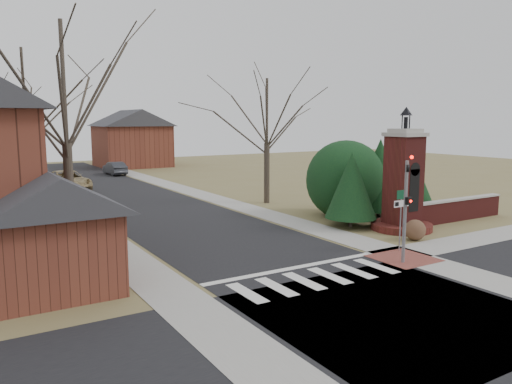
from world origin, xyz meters
TOP-DOWN VIEW (x-y plane):
  - ground at (0.00, 0.00)m, footprint 120.00×120.00m
  - main_street at (0.00, 22.00)m, footprint 8.00×70.00m
  - cross_street at (0.00, -3.00)m, footprint 120.00×8.00m
  - crosswalk_zone at (0.00, 0.80)m, footprint 8.00×2.20m
  - stop_bar at (0.00, 2.30)m, footprint 8.00×0.35m
  - sidewalk_right_main at (5.20, 22.00)m, footprint 2.00×60.00m
  - sidewalk_left at (-5.20, 22.00)m, footprint 2.00×60.00m
  - curb_apron at (4.80, 1.00)m, footprint 2.40×2.40m
  - traffic_signal_pole at (4.30, 0.57)m, footprint 0.28×0.41m
  - sign_post at (5.59, 1.99)m, footprint 0.90×0.07m
  - brick_gate_monument at (9.00, 4.99)m, footprint 3.20×3.20m
  - brick_garden_wall at (13.50, 5.00)m, footprint 7.50×0.50m
  - garage_left at (-8.52, 4.49)m, footprint 4.80×4.80m
  - house_distant_right at (7.99, 47.99)m, footprint 8.80×8.80m
  - evergreen_near at (7.20, 7.00)m, footprint 2.80×2.80m
  - evergreen_mid at (10.50, 8.20)m, footprint 3.40×3.40m
  - evergreen_far at (12.50, 7.20)m, footprint 2.40×2.40m
  - evergreen_mass at (9.00, 9.50)m, footprint 4.80×4.80m
  - bare_tree_0 at (-7.00, 9.00)m, footprint 8.05×8.05m
  - bare_tree_1 at (-7.00, 22.00)m, footprint 8.40×8.40m
  - bare_tree_3 at (7.50, 16.00)m, footprint 7.00×7.00m
  - pickup_truck at (-3.34, 29.40)m, footprint 3.30×6.26m
  - distant_car at (3.40, 39.46)m, footprint 1.61×4.27m
  - dry_shrub_left at (7.75, 3.00)m, footprint 1.02×1.02m
  - dry_shrub_right at (9.30, 4.60)m, footprint 0.79×0.79m

SIDE VIEW (x-z plane):
  - ground at x=0.00m, z-range 0.00..0.00m
  - main_street at x=0.00m, z-range 0.00..0.01m
  - cross_street at x=0.00m, z-range 0.00..0.01m
  - crosswalk_zone at x=0.00m, z-range 0.00..0.02m
  - stop_bar at x=0.00m, z-range 0.00..0.02m
  - sidewalk_right_main at x=5.20m, z-range 0.00..0.02m
  - sidewalk_left at x=-5.20m, z-range 0.00..0.02m
  - curb_apron at x=4.80m, z-range 0.00..0.02m
  - dry_shrub_right at x=9.30m, z-range 0.00..0.79m
  - dry_shrub_left at x=7.75m, z-range 0.00..1.02m
  - brick_garden_wall at x=13.50m, z-range 0.01..1.31m
  - distant_car at x=3.40m, z-range 0.00..1.39m
  - pickup_truck at x=-3.34m, z-range 0.00..1.68m
  - evergreen_far at x=12.50m, z-range 0.25..3.55m
  - sign_post at x=5.59m, z-range 0.57..3.32m
  - brick_gate_monument at x=9.00m, z-range -1.07..5.40m
  - garage_left at x=-8.52m, z-range 0.09..4.38m
  - evergreen_near at x=7.20m, z-range 0.25..4.35m
  - evergreen_mass at x=9.00m, z-range 0.00..4.80m
  - traffic_signal_pole at x=4.30m, z-range 0.34..4.84m
  - evergreen_mid at x=10.50m, z-range 0.25..4.95m
  - house_distant_right at x=7.99m, z-range 0.00..7.30m
  - bare_tree_3 at x=7.50m, z-range 1.84..11.54m
  - bare_tree_0 at x=-7.00m, z-range 2.12..13.27m
  - bare_tree_1 at x=-7.00m, z-range 2.21..13.85m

